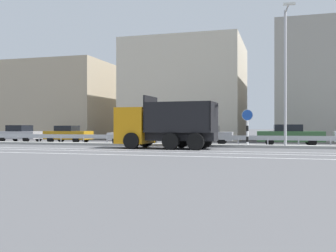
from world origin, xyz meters
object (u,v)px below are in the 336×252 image
(dump_truck, at_px, (154,128))
(parked_car_6, at_px, (289,135))
(median_road_sign, at_px, (247,127))
(church_tower, at_px, (147,97))
(parked_car_5, at_px, (206,135))
(parked_car_2, at_px, (20,134))
(parked_car_3, at_px, (68,134))
(parked_car_4, at_px, (135,135))
(street_lamp_1, at_px, (286,71))

(dump_truck, bearing_deg, parked_car_6, -52.91)
(median_road_sign, height_order, church_tower, church_tower)
(parked_car_5, bearing_deg, parked_car_2, 86.88)
(parked_car_6, distance_m, church_tower, 27.90)
(dump_truck, height_order, median_road_sign, dump_truck)
(parked_car_5, height_order, parked_car_6, parked_car_6)
(church_tower, bearing_deg, parked_car_2, -105.15)
(parked_car_2, distance_m, parked_car_3, 5.22)
(parked_car_3, xyz_separation_m, parked_car_6, (18.48, -0.07, 0.04))
(median_road_sign, height_order, parked_car_3, median_road_sign)
(dump_truck, xyz_separation_m, parked_car_2, (-15.10, 6.63, -0.56))
(parked_car_5, relative_size, church_tower, 0.36)
(parked_car_5, bearing_deg, parked_car_4, 92.00)
(parked_car_3, distance_m, parked_car_4, 6.30)
(median_road_sign, distance_m, parked_car_3, 16.05)
(parked_car_3, bearing_deg, median_road_sign, 79.18)
(dump_truck, relative_size, street_lamp_1, 0.72)
(parked_car_2, bearing_deg, median_road_sign, 81.38)
(parked_car_3, relative_size, church_tower, 0.34)
(street_lamp_1, distance_m, parked_car_5, 8.46)
(parked_car_3, height_order, parked_car_4, parked_car_3)
(parked_car_3, relative_size, parked_car_5, 0.93)
(parked_car_2, distance_m, parked_car_5, 17.33)
(street_lamp_1, xyz_separation_m, parked_car_6, (0.32, 3.69, -4.24))
(median_road_sign, relative_size, church_tower, 0.22)
(median_road_sign, bearing_deg, street_lamp_1, -7.91)
(dump_truck, distance_m, parked_car_3, 11.67)
(dump_truck, xyz_separation_m, parked_car_6, (8.58, 6.09, -0.53))
(parked_car_3, height_order, parked_car_5, parked_car_3)
(dump_truck, xyz_separation_m, parked_car_5, (2.23, 6.51, -0.58))
(median_road_sign, height_order, parked_car_6, median_road_sign)
(parked_car_2, bearing_deg, parked_car_6, 90.60)
(parked_car_4, height_order, parked_car_5, parked_car_5)
(parked_car_5, bearing_deg, parked_car_6, -96.51)
(median_road_sign, relative_size, street_lamp_1, 0.28)
(dump_truck, height_order, street_lamp_1, street_lamp_1)
(parked_car_2, xyz_separation_m, parked_car_6, (23.68, -0.53, 0.03))
(street_lamp_1, height_order, parked_car_2, street_lamp_1)
(dump_truck, relative_size, median_road_sign, 2.54)
(parked_car_6, bearing_deg, church_tower, -141.51)
(parked_car_2, xyz_separation_m, parked_car_5, (17.33, -0.11, -0.02))
(parked_car_3, distance_m, parked_car_5, 12.13)
(parked_car_2, relative_size, church_tower, 0.35)
(parked_car_2, xyz_separation_m, parked_car_4, (11.50, -0.60, -0.03))
(parked_car_2, height_order, parked_car_6, parked_car_6)
(church_tower, bearing_deg, dump_truck, -70.10)
(church_tower, bearing_deg, median_road_sign, -57.18)
(dump_truck, height_order, parked_car_4, dump_truck)
(parked_car_3, height_order, church_tower, church_tower)
(street_lamp_1, bearing_deg, church_tower, 126.43)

